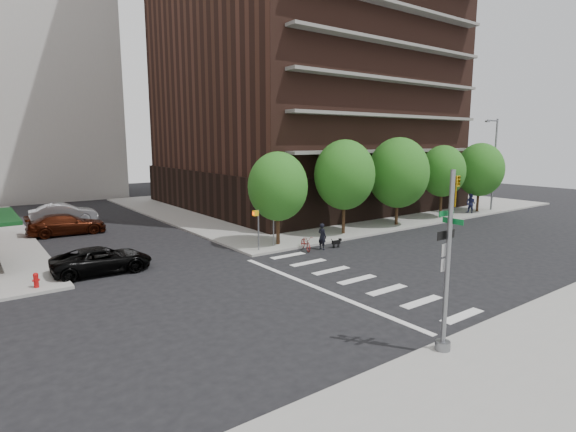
% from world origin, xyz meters
% --- Properties ---
extents(ground, '(120.00, 120.00, 0.00)m').
position_xyz_m(ground, '(0.00, 0.00, 0.00)').
color(ground, black).
rests_on(ground, ground).
extents(sidewalk_ne, '(39.00, 33.00, 0.15)m').
position_xyz_m(sidewalk_ne, '(20.50, 23.50, 0.07)').
color(sidewalk_ne, gray).
rests_on(sidewalk_ne, ground).
extents(crosswalk, '(3.85, 13.00, 0.01)m').
position_xyz_m(crosswalk, '(2.21, -0.00, 0.01)').
color(crosswalk, silver).
rests_on(crosswalk, ground).
extents(apartment_tower, '(26.65, 25.50, 45.00)m').
position_xyz_m(apartment_tower, '(18.00, 24.00, 20.91)').
color(apartment_tower, black).
rests_on(apartment_tower, sidewalk_ne).
extents(tree_a, '(4.00, 4.00, 5.90)m').
position_xyz_m(tree_a, '(4.00, 8.50, 4.04)').
color(tree_a, '#301E11').
rests_on(tree_a, sidewalk_ne).
extents(tree_b, '(4.50, 4.50, 6.65)m').
position_xyz_m(tree_b, '(10.00, 8.50, 4.54)').
color(tree_b, '#301E11').
rests_on(tree_b, sidewalk_ne).
extents(tree_c, '(5.00, 5.00, 6.80)m').
position_xyz_m(tree_c, '(16.00, 8.50, 4.45)').
color(tree_c, '#301E11').
rests_on(tree_c, sidewalk_ne).
extents(tree_d, '(4.00, 4.00, 6.20)m').
position_xyz_m(tree_d, '(22.00, 8.50, 4.34)').
color(tree_d, '#301E11').
rests_on(tree_d, sidewalk_ne).
extents(tree_e, '(4.50, 4.50, 6.35)m').
position_xyz_m(tree_e, '(28.00, 8.50, 4.25)').
color(tree_e, '#301E11').
rests_on(tree_e, sidewalk_ne).
extents(traffic_signal, '(0.90, 0.75, 6.00)m').
position_xyz_m(traffic_signal, '(-0.47, -7.49, 2.70)').
color(traffic_signal, slate).
rests_on(traffic_signal, sidewalk_s).
extents(pedestrian_signal, '(2.18, 0.67, 2.60)m').
position_xyz_m(pedestrian_signal, '(2.32, 7.92, 1.85)').
color(pedestrian_signal, slate).
rests_on(pedestrian_signal, sidewalk_ne).
extents(fire_hydrant, '(0.24, 0.24, 0.73)m').
position_xyz_m(fire_hydrant, '(-10.50, 7.80, 0.55)').
color(fire_hydrant, '#A50C0C').
rests_on(fire_hydrant, sidewalk_nw).
extents(streetlamp, '(2.14, 0.22, 9.00)m').
position_xyz_m(streetlamp, '(29.82, 8.20, 5.29)').
color(streetlamp, slate).
rests_on(streetlamp, sidewalk_ne).
extents(parked_car_black, '(2.60, 5.21, 1.42)m').
position_xyz_m(parked_car_black, '(-7.19, 9.00, 0.71)').
color(parked_car_black, black).
rests_on(parked_car_black, ground).
extents(parked_car_maroon, '(2.59, 5.65, 1.60)m').
position_xyz_m(parked_car_maroon, '(-6.76, 21.01, 0.80)').
color(parked_car_maroon, '#371208').
rests_on(parked_car_maroon, ground).
extents(parked_car_silver, '(2.25, 5.43, 1.75)m').
position_xyz_m(parked_car_silver, '(-6.03, 26.24, 0.87)').
color(parked_car_silver, '#B6BAC0').
rests_on(parked_car_silver, ground).
extents(scooter, '(1.22, 1.92, 0.95)m').
position_xyz_m(scooter, '(4.80, 6.50, 0.48)').
color(scooter, maroon).
rests_on(scooter, ground).
extents(dog_walker, '(0.68, 0.49, 1.75)m').
position_xyz_m(dog_walker, '(5.77, 6.00, 0.87)').
color(dog_walker, black).
rests_on(dog_walker, ground).
extents(dog, '(0.71, 0.26, 0.59)m').
position_xyz_m(dog, '(6.88, 5.82, 0.37)').
color(dog, black).
rests_on(dog, ground).
extents(pedestrian_far, '(0.95, 0.76, 1.88)m').
position_xyz_m(pedestrian_far, '(26.38, 8.23, 1.09)').
color(pedestrian_far, navy).
rests_on(pedestrian_far, sidewalk_ne).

